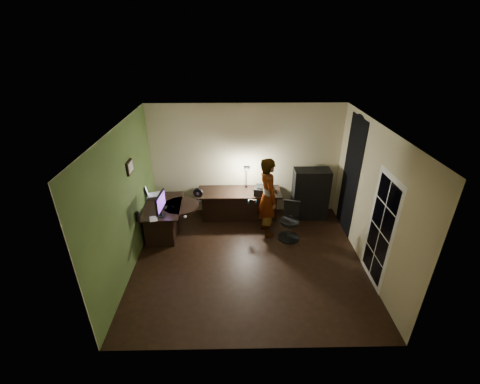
{
  "coord_description": "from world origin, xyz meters",
  "views": [
    {
      "loc": [
        -0.26,
        -5.1,
        4.17
      ],
      "look_at": [
        -0.15,
        1.05,
        1.0
      ],
      "focal_mm": 24.0,
      "sensor_mm": 36.0,
      "label": 1
    }
  ],
  "objects_px": {
    "desk_right": "(239,205)",
    "office_chair": "(290,222)",
    "monitor": "(160,208)",
    "person": "(268,197)",
    "cabinet": "(310,194)",
    "desk_left": "(164,220)"
  },
  "relations": [
    {
      "from": "desk_right",
      "to": "person",
      "type": "relative_size",
      "value": 1.08
    },
    {
      "from": "desk_left",
      "to": "desk_right",
      "type": "xyz_separation_m",
      "value": [
        1.67,
        0.64,
        -0.0
      ]
    },
    {
      "from": "desk_right",
      "to": "office_chair",
      "type": "distance_m",
      "value": 1.39
    },
    {
      "from": "desk_right",
      "to": "person",
      "type": "distance_m",
      "value": 1.03
    },
    {
      "from": "desk_left",
      "to": "monitor",
      "type": "distance_m",
      "value": 0.69
    },
    {
      "from": "cabinet",
      "to": "office_chair",
      "type": "relative_size",
      "value": 1.48
    },
    {
      "from": "monitor",
      "to": "desk_left",
      "type": "bearing_deg",
      "value": 102.15
    },
    {
      "from": "desk_right",
      "to": "desk_left",
      "type": "bearing_deg",
      "value": -159.33
    },
    {
      "from": "office_chair",
      "to": "desk_right",
      "type": "bearing_deg",
      "value": 157.03
    },
    {
      "from": "monitor",
      "to": "person",
      "type": "relative_size",
      "value": 0.3
    },
    {
      "from": "monitor",
      "to": "person",
      "type": "distance_m",
      "value": 2.27
    },
    {
      "from": "monitor",
      "to": "person",
      "type": "xyz_separation_m",
      "value": [
        2.23,
        0.43,
        -0.01
      ]
    },
    {
      "from": "office_chair",
      "to": "person",
      "type": "xyz_separation_m",
      "value": [
        -0.47,
        0.24,
        0.48
      ]
    },
    {
      "from": "desk_left",
      "to": "person",
      "type": "relative_size",
      "value": 0.71
    },
    {
      "from": "desk_left",
      "to": "office_chair",
      "type": "height_order",
      "value": "office_chair"
    },
    {
      "from": "desk_left",
      "to": "monitor",
      "type": "xyz_separation_m",
      "value": [
        0.05,
        -0.42,
        0.54
      ]
    },
    {
      "from": "office_chair",
      "to": "person",
      "type": "height_order",
      "value": "person"
    },
    {
      "from": "desk_right",
      "to": "person",
      "type": "xyz_separation_m",
      "value": [
        0.61,
        -0.63,
        0.54
      ]
    },
    {
      "from": "cabinet",
      "to": "person",
      "type": "xyz_separation_m",
      "value": [
        -1.09,
        -0.67,
        0.28
      ]
    },
    {
      "from": "cabinet",
      "to": "monitor",
      "type": "bearing_deg",
      "value": -161.05
    },
    {
      "from": "desk_right",
      "to": "office_chair",
      "type": "relative_size",
      "value": 2.3
    },
    {
      "from": "desk_right",
      "to": "monitor",
      "type": "distance_m",
      "value": 2.01
    }
  ]
}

